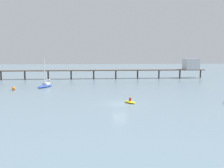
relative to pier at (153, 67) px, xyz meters
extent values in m
plane|color=slate|center=(-17.31, -45.77, -4.05)|extent=(400.00, 400.00, 0.00)
cube|color=brown|center=(-17.31, -0.25, -1.09)|extent=(72.62, 4.14, 0.30)
cylinder|color=#38332D|center=(-52.60, -0.75, -2.64)|extent=(0.50, 0.50, 2.81)
cylinder|color=#38332D|center=(-44.75, -0.64, -2.64)|extent=(0.50, 0.50, 2.81)
cylinder|color=#38332D|center=(-36.91, -0.53, -2.64)|extent=(0.50, 0.50, 2.81)
cylinder|color=#38332D|center=(-29.07, -0.41, -2.64)|extent=(0.50, 0.50, 2.81)
cylinder|color=#38332D|center=(-21.23, -0.30, -2.64)|extent=(0.50, 0.50, 2.81)
cylinder|color=#38332D|center=(-13.39, -0.19, -2.64)|extent=(0.50, 0.50, 2.81)
cylinder|color=#38332D|center=(-5.54, -0.08, -2.64)|extent=(0.50, 0.50, 2.81)
cylinder|color=#38332D|center=(2.30, 0.03, -2.64)|extent=(0.50, 0.50, 2.81)
cylinder|color=#38332D|center=(10.14, 0.14, -2.64)|extent=(0.50, 0.50, 2.81)
cylinder|color=#38332D|center=(17.98, 0.26, -2.64)|extent=(0.50, 0.50, 2.81)
cube|color=silver|center=(14.15, 0.20, 1.01)|extent=(4.90, 4.90, 3.91)
ellipsoid|color=#2D4CB7|center=(-33.89, -22.45, -3.76)|extent=(3.85, 6.44, 0.57)
cube|color=silver|center=(-33.72, -21.99, -3.21)|extent=(1.84, 2.18, 0.54)
cylinder|color=silver|center=(-34.00, -22.74, -0.05)|extent=(0.19, 0.19, 6.86)
cylinder|color=silver|center=(-33.50, -21.40, -2.25)|extent=(1.13, 2.75, 0.16)
ellipsoid|color=yellow|center=(-15.54, -45.28, -3.87)|extent=(2.16, 2.62, 0.35)
cylinder|color=maroon|center=(-15.54, -45.28, -3.42)|extent=(0.49, 0.49, 0.55)
sphere|color=tan|center=(-15.54, -45.28, -3.03)|extent=(0.24, 0.24, 0.24)
sphere|color=orange|center=(-40.20, -27.64, -3.63)|extent=(0.83, 0.83, 0.83)
camera|label=1|loc=(-22.12, -85.44, 3.93)|focal=38.84mm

